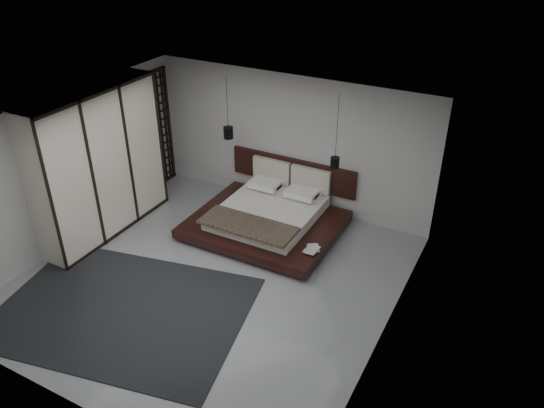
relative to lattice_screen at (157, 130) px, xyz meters
The scene contains 14 objects.
floor 4.05m from the lattice_screen, 39.71° to the right, with size 6.00×6.00×0.00m, color #93969B.
ceiling 4.12m from the lattice_screen, 39.71° to the right, with size 6.00×6.00×0.00m, color white.
wall_back 3.00m from the lattice_screen, 10.56° to the left, with size 6.00×6.00×0.00m, color #B8B8B6.
wall_front 6.20m from the lattice_screen, 61.57° to the right, with size 6.00×6.00×0.00m, color #B8B8B6.
wall_left 2.45m from the lattice_screen, 91.17° to the right, with size 6.00×6.00×0.00m, color #B8B8B6.
wall_right 6.44m from the lattice_screen, 22.38° to the right, with size 6.00×6.00×0.00m, color #B8B8B6.
lattice_screen is the anchor object (origin of this frame).
bed 3.26m from the lattice_screen, 10.09° to the right, with size 2.77×2.39×1.08m.
book_lower 4.47m from the lattice_screen, 15.93° to the right, with size 0.20×0.27×0.03m, color #99724C.
book_upper 4.46m from the lattice_screen, 16.38° to the right, with size 0.22×0.30×0.02m, color #99724C.
pendant_left 1.94m from the lattice_screen, ahead, with size 0.19×0.19×1.27m.
pendant_right 4.19m from the lattice_screen, ahead, with size 0.16×0.16×1.40m.
wardrobe 2.04m from the lattice_screen, 82.92° to the right, with size 0.68×2.88×2.83m.
rug 4.54m from the lattice_screen, 60.29° to the right, with size 3.87×2.76×0.02m, color black.
Camera 1 is at (4.32, -5.92, 5.66)m, focal length 35.00 mm.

